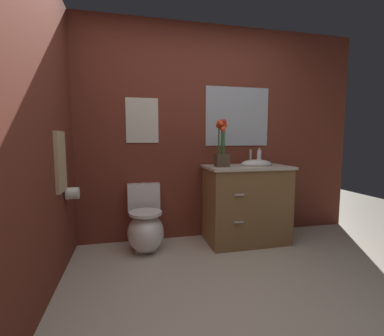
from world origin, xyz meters
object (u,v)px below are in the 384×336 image
Objects in this scene: flower_vase at (222,148)px; wall_mirror at (237,117)px; toilet at (145,227)px; wall_poster at (142,121)px; soap_bottle at (259,157)px; vanity_cabinet at (246,203)px; toilet_paper_roll at (73,193)px; hanging_towel at (60,162)px.

wall_mirror is at bearing 46.36° from flower_vase.
flower_vase is at bearing -133.64° from wall_mirror.
wall_poster is (-0.00, 0.27, 1.14)m from toilet.
flower_vase is at bearing -166.99° from soap_bottle.
toilet is at bearing -177.48° from soap_bottle.
flower_vase is at bearing -174.25° from vanity_cabinet.
soap_bottle is 1.76× the size of toilet_paper_roll.
flower_vase is 4.68× the size of toilet_paper_roll.
vanity_cabinet is at bearing 5.36° from toilet_paper_roll.
soap_bottle is (0.19, 0.09, 0.52)m from vanity_cabinet.
wall_poster is at bearing 165.56° from vanity_cabinet.
wall_mirror is at bearing 0.00° from wall_poster.
wall_mirror is (1.14, 0.00, 0.06)m from wall_poster.
soap_bottle is at bearing 11.06° from hanging_towel.
toilet is 1.18m from flower_vase.
wall_mirror is (-0.00, 0.29, 1.00)m from vanity_cabinet.
wall_poster is at bearing 40.16° from hanging_towel.
wall_mirror reaches higher than wall_poster.
wall_poster is 1.14m from wall_mirror.
toilet is at bearing -166.78° from wall_mirror.
vanity_cabinet reaches higher than toilet.
toilet is at bearing 178.67° from vanity_cabinet.
toilet is 1.52m from soap_bottle.
toilet_paper_roll is at bearing -174.64° from vanity_cabinet.
vanity_cabinet is 1.04m from wall_mirror.
toilet is 1.09m from hanging_towel.
toilet is 1.34× the size of flower_vase.
flower_vase is 1.58m from hanging_towel.
toilet is at bearing 16.36° from toilet_paper_roll.
vanity_cabinet is 0.56m from soap_bottle.
toilet_paper_roll is at bearing -172.74° from soap_bottle.
soap_bottle is 0.39× the size of wall_poster.
flower_vase is 1.56m from toilet_paper_roll.
wall_poster is (-1.33, 0.21, 0.42)m from soap_bottle.
soap_bottle is at bearing 23.90° from vanity_cabinet.
vanity_cabinet is 1.97m from hanging_towel.
flower_vase reaches higher than hanging_towel.
flower_vase is 2.66× the size of soap_bottle.
vanity_cabinet is 1.50m from wall_poster.
vanity_cabinet is at bearing 9.64° from hanging_towel.
vanity_cabinet is at bearing -14.44° from wall_poster.
soap_bottle is 1.41m from wall_poster.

